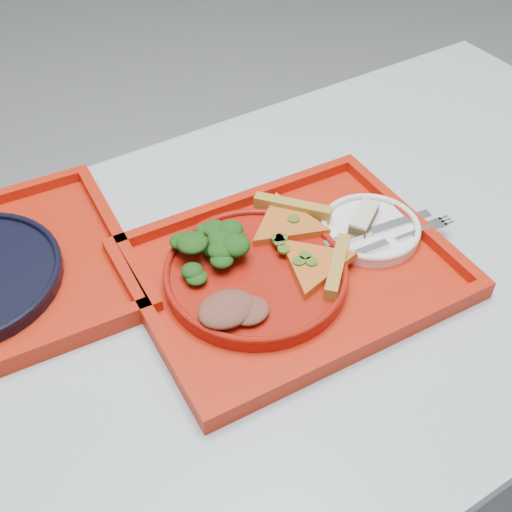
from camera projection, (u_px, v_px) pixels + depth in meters
name	position (u px, v px, depth m)	size (l,w,h in m)	color
ground	(262.00, 508.00, 1.46)	(10.00, 10.00, 0.00)	gray
table	(265.00, 314.00, 0.98)	(1.60, 0.80, 0.75)	#AAB6BF
tray_main	(291.00, 272.00, 0.94)	(0.45, 0.35, 0.01)	#B31C09
dinner_plate	(256.00, 276.00, 0.91)	(0.26, 0.26, 0.02)	#98140A
side_plate	(370.00, 231.00, 0.98)	(0.15, 0.15, 0.01)	white
pizza_slice_a	(314.00, 262.00, 0.90)	(0.13, 0.11, 0.02)	orange
pizza_slice_b	(286.00, 221.00, 0.97)	(0.14, 0.12, 0.02)	orange
salad_heap	(207.00, 243.00, 0.91)	(0.10, 0.09, 0.05)	black
meat_portion	(227.00, 309.00, 0.84)	(0.08, 0.06, 0.02)	brown
dessert_bar	(364.00, 218.00, 0.98)	(0.07, 0.06, 0.02)	#4E311A
knife	(378.00, 228.00, 0.97)	(0.18, 0.02, 0.01)	silver
fork	(395.00, 240.00, 0.95)	(0.18, 0.02, 0.01)	silver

